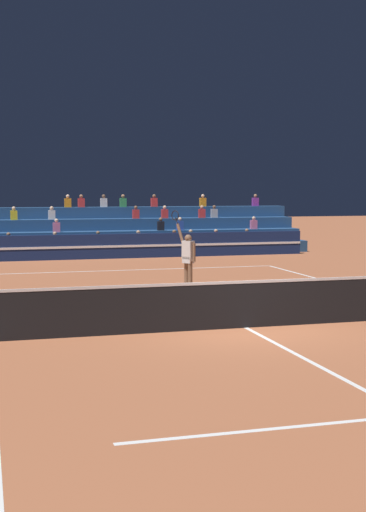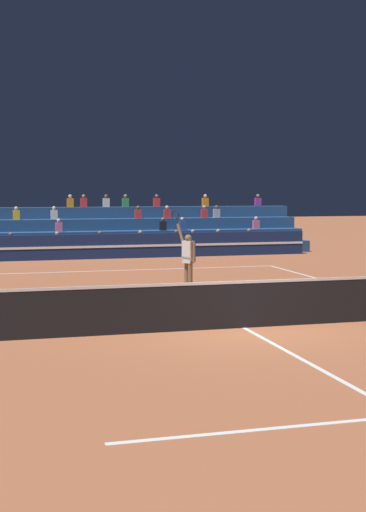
% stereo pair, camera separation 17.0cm
% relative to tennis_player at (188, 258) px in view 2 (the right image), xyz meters
% --- Properties ---
extents(ground_plane, '(120.00, 120.00, 0.00)m').
position_rel_tennis_player_xyz_m(ground_plane, '(-0.39, -6.05, -0.99)').
color(ground_plane, '#AD603D').
extents(court_lines, '(11.10, 23.90, 0.01)m').
position_rel_tennis_player_xyz_m(court_lines, '(-0.39, -6.05, -0.98)').
color(court_lines, white).
rests_on(court_lines, ground).
extents(tennis_net, '(12.00, 0.10, 1.10)m').
position_rel_tennis_player_xyz_m(tennis_net, '(-0.39, -6.05, -0.44)').
color(tennis_net, black).
rests_on(tennis_net, ground).
extents(sponsor_banner_wall, '(18.00, 0.26, 1.10)m').
position_rel_tennis_player_xyz_m(sponsor_banner_wall, '(-0.39, 10.60, -0.44)').
color(sponsor_banner_wall, navy).
rests_on(sponsor_banner_wall, ground).
extents(bleacher_stand, '(19.66, 3.80, 2.83)m').
position_rel_tennis_player_xyz_m(bleacher_stand, '(-0.40, 13.77, -0.15)').
color(bleacher_stand, navy).
rests_on(bleacher_stand, ground).
extents(tennis_player, '(0.58, 0.88, 2.48)m').
position_rel_tennis_player_xyz_m(tennis_player, '(0.00, 0.00, 0.00)').
color(tennis_player, brown).
rests_on(tennis_player, ground).
extents(tennis_ball, '(0.07, 0.07, 0.07)m').
position_rel_tennis_player_xyz_m(tennis_ball, '(2.83, -1.90, -0.95)').
color(tennis_ball, '#C6DB33').
rests_on(tennis_ball, ground).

